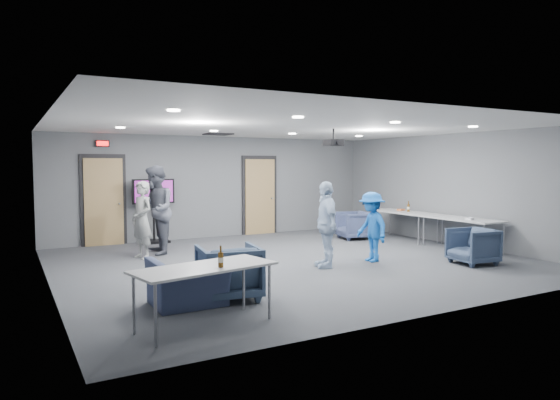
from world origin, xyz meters
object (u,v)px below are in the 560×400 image
table_right_a (403,213)px  table_right_b (462,220)px  bottle_front (221,259)px  chair_right_c (473,246)px  tv_stand (154,207)px  person_a (142,220)px  projector (334,142)px  table_front_left (205,270)px  bottle_right (408,208)px  chair_front_b (189,282)px  person_c (326,224)px  person_d (372,227)px  chair_right_a (354,225)px  chair_front_a (229,272)px  person_b (155,210)px

table_right_a → table_right_b: (0.00, -1.90, -0.00)m
table_right_a → bottle_front: bearing=122.2°
chair_right_c → tv_stand: (-4.75, 5.70, 0.55)m
person_a → projector: 4.28m
table_front_left → person_a: bearing=74.0°
table_right_a → bottle_right: bearing=-154.3°
tv_stand → chair_front_b: bearing=-100.3°
person_c → bottle_right: bearing=133.6°
projector → table_right_a: bearing=19.2°
person_d → table_right_a: 3.30m
chair_right_c → tv_stand: tv_stand is taller
bottle_front → tv_stand: 6.97m
table_right_b → table_front_left: bearing=108.0°
chair_right_c → bottle_right: size_ratio=2.77×
chair_right_a → chair_right_c: bearing=12.7°
person_a → table_right_a: bearing=65.6°
person_c → chair_right_c: person_c is taller
person_c → chair_right_c: (2.68, -1.15, -0.46)m
chair_front_a → bottle_right: bearing=-145.5°
person_b → bottle_front: 5.29m
person_a → bottle_right: (6.67, -0.72, 0.03)m
chair_front_a → tv_stand: bearing=-85.6°
chair_front_a → bottle_right: (6.34, 3.06, 0.44)m
person_b → person_c: person_b is taller
bottle_right → tv_stand: tv_stand is taller
table_right_a → bottle_front: size_ratio=7.48×
person_d → bottle_right: (2.72, 1.84, 0.13)m
person_a → chair_front_b: size_ratio=1.60×
person_d → person_c: bearing=-83.1°
table_right_a → person_a: bearing=84.8°
person_d → chair_front_b: person_d is taller
chair_right_c → bottle_right: 3.26m
chair_right_a → chair_front_b: bearing=-43.4°
table_right_a → table_right_b: 1.90m
chair_front_b → bottle_front: bottle_front is taller
chair_front_b → tv_stand: (1.05, 5.79, 0.58)m
projector → person_c: bearing=-134.4°
chair_right_a → bottle_right: (1.16, -0.78, 0.47)m
chair_front_a → table_right_b: chair_front_a is taller
chair_front_b → table_front_left: table_front_left is taller
person_c → person_d: bearing=108.9°
chair_front_a → table_front_left: 1.28m
chair_right_a → chair_front_b: chair_right_a is taller
person_b → projector: bearing=62.6°
person_b → table_right_b: 6.86m
bottle_front → tv_stand: bearing=81.6°
table_front_left → chair_right_c: bearing=-1.1°
chair_front_a → chair_right_a: bearing=-134.7°
table_front_left → tv_stand: 6.85m
person_b → table_right_a: person_b is taller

